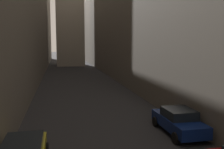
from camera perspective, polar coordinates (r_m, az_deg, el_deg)
ground_plane at (r=41.44m, az=-7.62°, el=-0.90°), size 264.00×264.00×0.00m
building_block_right at (r=45.27m, az=6.34°, el=11.53°), size 11.03×108.00×18.52m
parked_car_right_far at (r=16.79m, az=14.48°, el=-9.87°), size 2.05×4.56×1.57m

